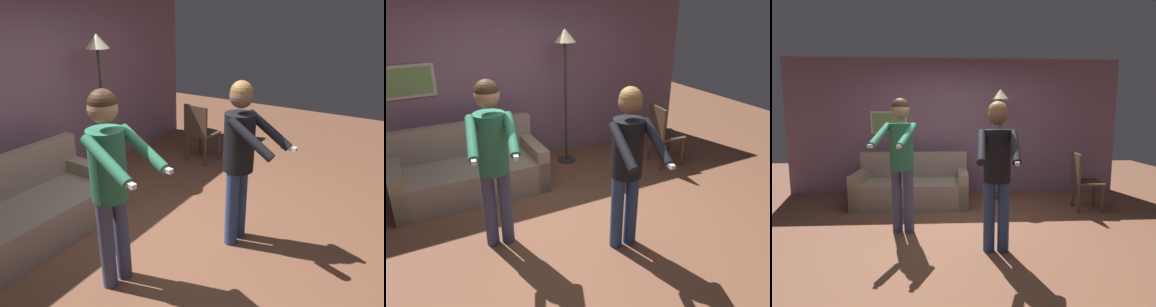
# 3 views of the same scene
# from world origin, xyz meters

# --- Properties ---
(ground_plane) EXTENTS (12.00, 12.00, 0.00)m
(ground_plane) POSITION_xyz_m (0.00, 0.00, 0.00)
(ground_plane) COLOR brown
(back_wall_assembly) EXTENTS (6.40, 0.09, 2.60)m
(back_wall_assembly) POSITION_xyz_m (-0.01, 2.25, 1.30)
(back_wall_assembly) COLOR slate
(back_wall_assembly) RESTS_ON ground_plane
(couch) EXTENTS (1.91, 0.88, 0.87)m
(couch) POSITION_xyz_m (-0.75, 1.47, 0.28)
(couch) COLOR gray
(couch) RESTS_ON ground_plane
(torchiere_lamp) EXTENTS (0.31, 0.31, 1.99)m
(torchiere_lamp) POSITION_xyz_m (0.81, 1.79, 1.63)
(torchiere_lamp) COLOR #332D28
(torchiere_lamp) RESTS_ON ground_plane
(person_standing_left) EXTENTS (0.53, 0.74, 1.75)m
(person_standing_left) POSITION_xyz_m (-0.74, 0.21, 1.07)
(person_standing_left) COLOR #41466A
(person_standing_left) RESTS_ON ground_plane
(person_standing_right) EXTENTS (0.49, 0.68, 1.69)m
(person_standing_right) POSITION_xyz_m (0.40, -0.41, 1.02)
(person_standing_right) COLOR navy
(person_standing_right) RESTS_ON ground_plane
(dining_chair_distant) EXTENTS (0.47, 0.47, 0.93)m
(dining_chair_distant) POSITION_xyz_m (2.02, 1.00, 0.53)
(dining_chair_distant) COLOR #4C3828
(dining_chair_distant) RESTS_ON ground_plane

